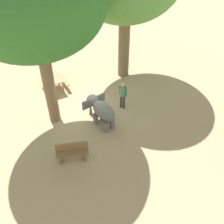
% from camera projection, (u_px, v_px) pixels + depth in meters
% --- Properties ---
extents(ground_plane, '(60.00, 60.00, 0.00)m').
position_uv_depth(ground_plane, '(88.00, 110.00, 13.57)').
color(ground_plane, tan).
extents(elephant, '(1.55, 2.03, 1.41)m').
position_uv_depth(elephant, '(101.00, 110.00, 12.17)').
color(elephant, slate).
rests_on(elephant, ground_plane).
extents(person_handler, '(0.32, 0.51, 1.62)m').
position_uv_depth(person_handler, '(123.00, 94.00, 13.20)').
color(person_handler, '#3F3833').
rests_on(person_handler, ground_plane).
extents(shade_tree_secondary, '(6.10, 5.59, 7.98)m').
position_uv_depth(shade_tree_secondary, '(34.00, 4.00, 9.38)').
color(shade_tree_secondary, brown).
rests_on(shade_tree_secondary, ground_plane).
extents(wooden_bench, '(1.21, 1.33, 0.88)m').
position_uv_depth(wooden_bench, '(72.00, 152.00, 10.59)').
color(wooden_bench, brown).
rests_on(wooden_bench, ground_plane).
extents(picnic_table_near, '(2.05, 2.05, 0.78)m').
position_uv_depth(picnic_table_near, '(54.00, 80.00, 14.93)').
color(picnic_table_near, '#9E7A51').
rests_on(picnic_table_near, ground_plane).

